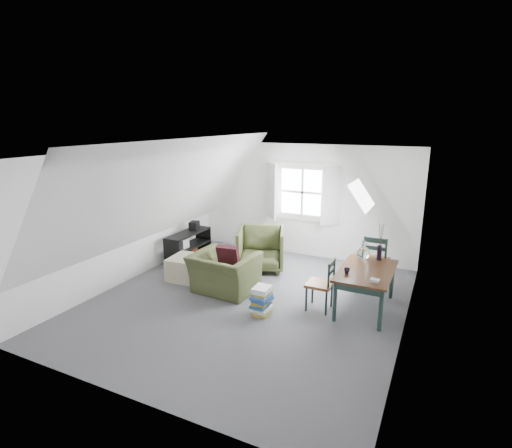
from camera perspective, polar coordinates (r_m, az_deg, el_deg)
The scene contains 24 objects.
floor at distance 6.93m, azimuth -1.22°, elevation -10.98°, with size 5.50×5.50×0.00m, color #515156.
ceiling at distance 6.27m, azimuth -1.34°, elevation 10.08°, with size 5.50×5.50×0.00m, color white.
wall_back at distance 8.96m, azimuth 6.71°, elevation 3.31°, with size 5.00×5.00×0.00m, color white.
wall_front at distance 4.36m, azimuth -18.08°, elevation -9.78°, with size 5.00×5.00×0.00m, color white.
wall_left at distance 7.91m, azimuth -17.67°, elevation 1.18°, with size 5.50×5.50×0.00m, color white.
wall_right at distance 5.85m, azimuth 21.19°, elevation -3.79°, with size 5.50×5.50×0.00m, color white.
slope_left at distance 7.19m, azimuth -12.42°, elevation 4.52°, with size 5.50×5.50×0.00m, color white.
slope_right at distance 5.84m, azimuth 12.39°, elevation 2.21°, with size 5.50×5.50×0.00m, color white.
dormer_window at distance 8.85m, azimuth 6.59°, elevation 4.50°, with size 1.71×0.35×1.30m.
skylight at distance 7.10m, azimuth 14.85°, elevation 3.99°, with size 0.55×0.75×0.04m, color white.
armchair_near at distance 7.33m, azimuth -4.51°, elevation -9.53°, with size 1.09×0.95×0.71m, color #3C4322.
armchair_far at distance 8.36m, azimuth 0.71°, elevation -6.36°, with size 0.93×0.95×0.87m, color #3C4322.
throw_pillow at distance 7.22m, azimuth -4.01°, elevation -4.51°, with size 0.39×0.11×0.39m, color #3A0F1A.
ottoman at distance 7.88m, azimuth -9.69°, elevation -6.20°, with size 0.66×0.66×0.44m, color tan.
dining_table at distance 6.68m, azimuth 15.48°, elevation -7.02°, with size 0.82×1.37×0.68m.
demijohn at distance 7.04m, azimuth 15.08°, elevation -3.94°, with size 0.22×0.22×0.32m.
vase_twigs at distance 7.10m, azimuth 17.22°, elevation -3.84°, with size 0.08×0.09×0.64m.
cup at distance 6.41m, azimuth 12.83°, elevation -6.90°, with size 0.09×0.09×0.09m, color black.
paper_box at distance 6.19m, azimuth 16.60°, elevation -7.73°, with size 0.13×0.09×0.04m, color white.
dining_chair_far at distance 7.64m, azimuth 16.70°, elevation -4.97°, with size 0.46×0.46×0.99m.
dining_chair_near at distance 6.57m, azimuth 9.38°, elevation -8.40°, with size 0.41×0.41×0.86m.
media_shelf at distance 8.88m, azimuth -9.76°, elevation -3.37°, with size 0.41×1.22×0.62m.
electronics_box at distance 8.99m, azimuth -8.81°, elevation -0.27°, with size 0.18×0.25×0.20m, color black.
magazine_stack at distance 6.44m, azimuth 0.81°, elevation -10.88°, with size 0.33×0.39×0.44m.
Camera 1 is at (2.83, -5.57, 3.01)m, focal length 28.00 mm.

